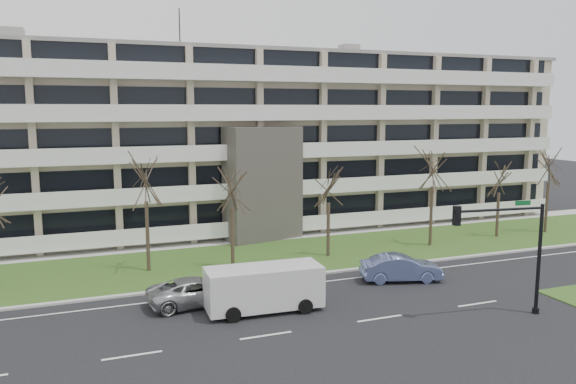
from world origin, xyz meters
name	(u,v)px	position (x,y,z in m)	size (l,w,h in m)	color
ground	(380,318)	(0.00, 0.00, 0.00)	(160.00, 160.00, 0.00)	black
grass_verge	(287,255)	(0.00, 13.00, 0.03)	(90.00, 10.00, 0.06)	#2C521B
curb	(315,274)	(0.00, 8.00, 0.06)	(90.00, 0.35, 0.12)	#B2B2AD
sidewalk	(263,239)	(0.00, 18.50, 0.04)	(90.00, 2.00, 0.08)	#B2B2AD
lane_edge_line	(325,281)	(0.00, 6.50, 0.01)	(90.00, 0.12, 0.01)	white
apartment_building	(239,140)	(-0.01, 25.32, 7.61)	(60.50, 15.10, 18.75)	beige
silver_pickup	(197,291)	(-8.09, 5.28, 0.73)	(2.42, 5.26, 1.46)	#A9ACB0
blue_sedan	(401,268)	(4.36, 5.02, 0.80)	(1.69, 4.86, 1.60)	#6675B1
white_van	(265,284)	(-4.97, 3.15, 1.39)	(6.11, 2.71, 2.33)	silver
traffic_signal	(511,242)	(6.20, -1.99, 3.82)	(5.07, 0.93, 5.90)	black
tree_2	(145,173)	(-9.75, 12.56, 6.37)	(4.09, 4.09, 8.18)	#382B21
tree_3	(232,184)	(-4.51, 11.25, 5.58)	(3.59, 3.59, 7.18)	#382B21
tree_4	(329,182)	(2.63, 11.80, 5.33)	(3.43, 3.43, 6.86)	#382B21
tree_5	(433,163)	(11.22, 11.81, 6.38)	(4.10, 4.10, 8.20)	#382B21
tree_6	(500,175)	(18.10, 12.42, 5.08)	(3.27, 3.27, 6.54)	#382B21
tree_7	(550,163)	(23.05, 12.24, 5.97)	(3.84, 3.84, 7.67)	#382B21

